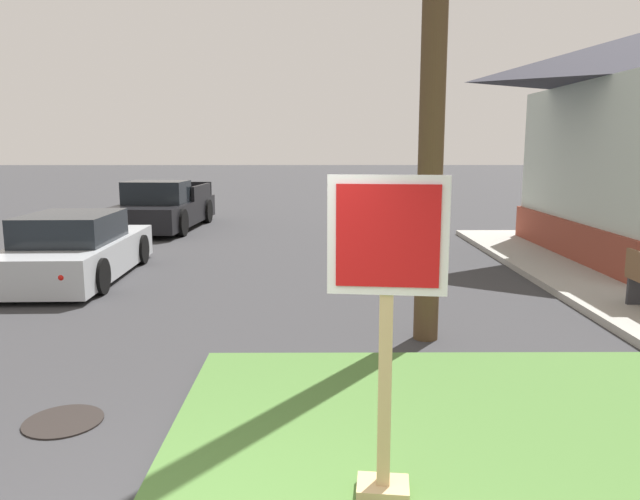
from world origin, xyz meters
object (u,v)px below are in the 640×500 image
(manhole_cover, at_px, (63,421))
(pickup_truck_black, at_px, (164,209))
(stop_sign, at_px, (386,343))
(parked_sedan_silver, at_px, (76,250))

(manhole_cover, height_order, pickup_truck_black, pickup_truck_black)
(stop_sign, relative_size, manhole_cover, 3.15)
(stop_sign, distance_m, pickup_truck_black, 15.18)
(stop_sign, xyz_separation_m, parked_sedan_silver, (-4.98, 7.38, -0.64))
(stop_sign, relative_size, pickup_truck_black, 0.43)
(stop_sign, height_order, parked_sedan_silver, stop_sign)
(parked_sedan_silver, bearing_deg, stop_sign, -56.01)
(parked_sedan_silver, bearing_deg, manhole_cover, -69.90)
(parked_sedan_silver, xyz_separation_m, pickup_truck_black, (-0.06, 6.92, 0.07))
(stop_sign, distance_m, manhole_cover, 3.26)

